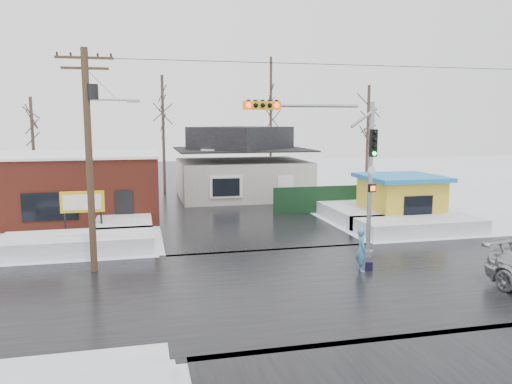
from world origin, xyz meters
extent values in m
plane|color=white|center=(0.00, 0.00, 0.00)|extent=(120.00, 120.00, 0.00)
cube|color=black|center=(0.00, 0.00, 0.01)|extent=(10.00, 120.00, 0.02)
cube|color=black|center=(0.00, 0.00, 0.01)|extent=(120.00, 10.00, 0.02)
cube|color=white|center=(-9.00, 7.00, 0.40)|extent=(7.00, 3.00, 0.80)
cube|color=white|center=(9.00, 7.00, 0.40)|extent=(7.00, 3.00, 0.80)
cube|color=white|center=(-7.00, 12.00, 0.40)|extent=(3.00, 8.00, 0.80)
cube|color=white|center=(7.00, 12.00, 0.40)|extent=(3.00, 8.00, 0.80)
cylinder|color=gray|center=(4.00, 3.00, 3.50)|extent=(0.20, 0.20, 7.00)
cylinder|color=gray|center=(4.00, 3.00, 0.15)|extent=(0.50, 0.50, 0.30)
cylinder|color=gray|center=(1.00, 3.00, 6.80)|extent=(4.60, 0.14, 0.14)
cube|color=gold|center=(-1.00, 3.00, 6.80)|extent=(1.60, 0.28, 0.35)
sphere|color=#FF0C0C|center=(-1.60, 2.84, 6.80)|extent=(0.20, 0.20, 0.20)
sphere|color=#FF0C0C|center=(-0.40, 2.84, 6.80)|extent=(0.20, 0.20, 0.20)
cube|color=black|center=(4.00, 2.80, 5.20)|extent=(0.30, 0.22, 1.20)
sphere|color=#0CE533|center=(4.00, 2.66, 4.75)|extent=(0.18, 0.18, 0.18)
cube|color=black|center=(4.00, 2.80, 3.20)|extent=(0.30, 0.20, 0.35)
cylinder|color=#382619|center=(-8.00, 3.50, 4.50)|extent=(0.28, 0.28, 9.00)
cube|color=#382619|center=(-8.00, 3.50, 8.60)|extent=(2.20, 0.10, 0.10)
cube|color=#382619|center=(-8.00, 3.50, 8.20)|extent=(1.80, 0.10, 0.10)
cylinder|color=black|center=(-7.75, 3.50, 7.30)|extent=(0.44, 0.44, 0.60)
cylinder|color=gray|center=(-7.10, 3.50, 7.00)|extent=(1.80, 0.08, 0.08)
cube|color=gray|center=(-6.20, 3.50, 6.95)|extent=(0.50, 0.22, 0.12)
cube|color=maroon|center=(-11.00, 16.00, 2.00)|extent=(12.00, 8.00, 4.00)
cube|color=white|center=(-11.00, 16.00, 4.05)|extent=(12.20, 8.20, 0.15)
cube|color=black|center=(-11.00, 11.98, 1.40)|extent=(3.00, 0.08, 1.60)
cube|color=black|center=(-7.00, 11.98, 1.10)|extent=(1.00, 0.08, 2.20)
cylinder|color=black|center=(-9.90, 9.50, 0.90)|extent=(0.10, 0.10, 1.80)
cylinder|color=black|center=(-8.10, 9.50, 0.90)|extent=(0.10, 0.10, 1.80)
cube|color=gold|center=(-9.00, 9.50, 2.00)|extent=(2.20, 0.18, 1.10)
cube|color=white|center=(-9.00, 9.39, 2.00)|extent=(1.90, 0.02, 0.80)
cube|color=#BCB8A9|center=(2.00, 22.00, 1.50)|extent=(10.00, 8.00, 3.00)
cube|color=black|center=(2.00, 22.00, 3.90)|extent=(10.40, 8.40, 0.12)
pyramid|color=black|center=(2.00, 22.00, 4.86)|extent=(9.00, 7.00, 1.80)
cube|color=maroon|center=(5.20, 23.00, 4.90)|extent=(0.70, 0.70, 1.40)
cube|color=white|center=(0.00, 17.95, 1.40)|extent=(2.40, 0.12, 1.60)
cube|color=gold|center=(9.50, 10.00, 1.30)|extent=(4.00, 4.00, 2.60)
cube|color=#1762B2|center=(9.50, 10.00, 2.75)|extent=(4.60, 4.60, 0.25)
cube|color=black|center=(9.50, 7.97, 1.30)|extent=(1.80, 0.06, 1.20)
cube|color=black|center=(6.50, 14.00, 0.90)|extent=(8.00, 0.12, 1.80)
cylinder|color=#332821|center=(-4.00, 26.00, 5.00)|extent=(0.24, 0.24, 10.00)
cylinder|color=#332821|center=(6.00, 28.00, 6.00)|extent=(0.24, 0.24, 12.00)
cylinder|color=#332821|center=(12.00, 20.00, 4.50)|extent=(0.24, 0.24, 9.00)
cylinder|color=#332821|center=(-14.00, 24.00, 4.00)|extent=(0.24, 0.24, 8.00)
imported|color=#417CB6|center=(2.73, 0.99, 0.90)|extent=(0.50, 0.70, 1.79)
cube|color=black|center=(3.08, 0.98, 0.17)|extent=(0.29, 0.15, 0.35)
camera|label=1|loc=(-6.02, -17.42, 6.16)|focal=35.00mm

